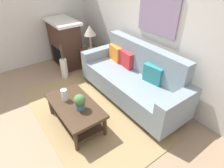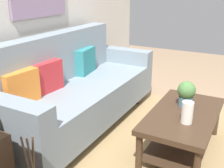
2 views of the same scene
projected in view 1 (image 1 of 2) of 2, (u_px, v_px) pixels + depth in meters
The scene contains 19 objects.
ground_plane at pixel (65, 124), 3.21m from camera, with size 9.13×9.13×0.00m, color #9E7F60.
wall_back at pixel (154, 25), 3.42m from camera, with size 5.13×0.10×2.70m, color silver.
wall_left at pixel (28, 10), 4.43m from camera, with size 0.10×4.91×2.70m, color silver.
area_rug at pixel (90, 112), 3.45m from camera, with size 2.80×1.68×0.01m, color #A38456.
couch at pixel (133, 80), 3.59m from camera, with size 2.31×0.84×1.08m.
throw_pillow_orange at pixel (115, 53), 4.00m from camera, with size 0.36×0.12×0.32m, color orange.
throw_pillow_crimson at pixel (126, 59), 3.76m from camera, with size 0.36×0.12×0.32m, color red.
throw_pillow_teal at pixel (153, 74), 3.27m from camera, with size 0.36×0.12×0.32m, color teal.
coffee_table at pixel (75, 110), 3.05m from camera, with size 1.10×0.60×0.43m.
tabletop_vase at pixel (64, 95), 3.03m from camera, with size 0.10×0.10×0.20m, color white.
potted_plant_tabletop at pixel (80, 102), 2.82m from camera, with size 0.18×0.18×0.26m.
side_table at pixel (92, 60), 4.62m from camera, with size 0.44×0.44×0.56m, color #422D1E.
table_lamp at pixel (90, 31), 4.22m from camera, with size 0.28×0.28×0.57m.
fireplace at pixel (65, 43), 4.72m from camera, with size 1.02×0.58×1.16m.
floor_vase at pixel (64, 69), 4.34m from camera, with size 0.16×0.16×0.47m, color white.
floor_vase_branch_a at pixel (62, 53), 4.10m from camera, with size 0.01×0.01×0.36m, color brown.
floor_vase_branch_b at pixel (62, 52), 4.13m from camera, with size 0.01×0.01×0.36m, color brown.
floor_vase_branch_c at pixel (61, 52), 4.11m from camera, with size 0.01×0.01×0.36m, color brown.
framed_painting at pixel (158, 13), 3.17m from camera, with size 0.86×0.03×0.71m, color gray.
Camera 1 is at (2.31, -0.69, 2.36)m, focal length 29.99 mm.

